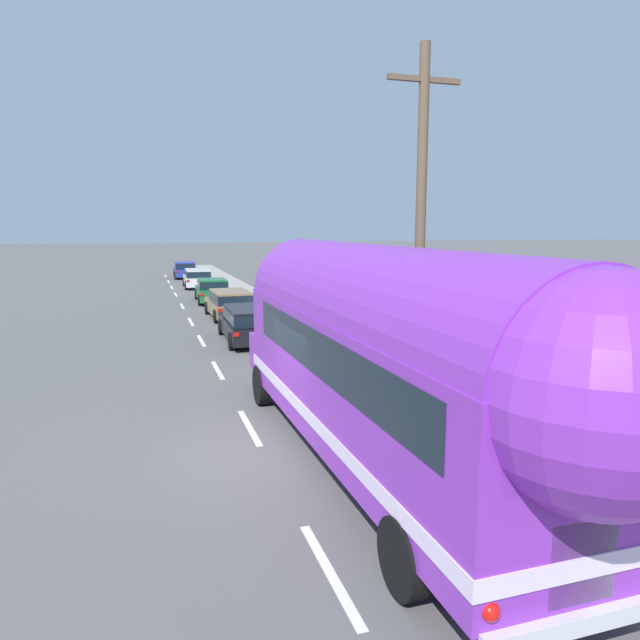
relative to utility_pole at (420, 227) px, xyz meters
The scene contains 10 objects.
ground_plane 6.26m from the utility_pole, 159.30° to the right, with size 300.00×300.00×0.00m, color #565454.
lane_markings 12.09m from the utility_pole, 98.06° to the left, with size 3.78×80.00×0.01m.
sidewalk_slab 9.50m from the utility_pole, 87.18° to the left, with size 1.83×90.00×0.15m, color gray.
utility_pole is the anchor object (origin of this frame).
painted_bus 4.68m from the utility_pole, 123.66° to the right, with size 2.70×12.61×4.12m.
car_lead 10.44m from the utility_pole, 104.14° to the left, with size 1.99×4.62×1.37m.
car_second 16.09m from the utility_pole, 98.06° to the left, with size 2.08×4.39×1.37m.
car_third 22.41m from the utility_pole, 95.90° to the left, with size 1.99×4.46×1.37m.
car_fourth 30.62m from the utility_pole, 94.45° to the left, with size 2.00×4.33×1.37m.
car_fifth 39.43m from the utility_pole, 93.75° to the left, with size 2.04×4.84×1.37m.
Camera 1 is at (-2.17, -10.83, 4.44)m, focal length 32.54 mm.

